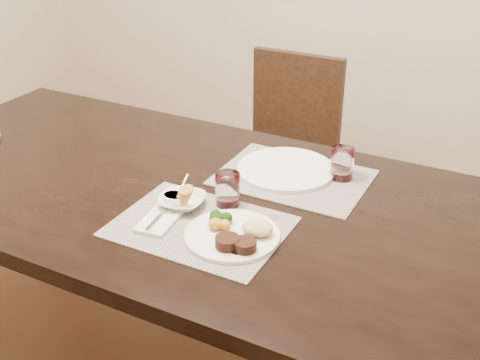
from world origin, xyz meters
The scene contains 12 objects.
dining_table centered at (0.00, 0.00, 0.67)m, with size 2.00×1.00×0.75m.
chair_far centered at (0.00, 0.93, 0.50)m, with size 0.42×0.42×0.90m.
placemat_near centered at (0.22, -0.17, 0.75)m, with size 0.46×0.34×0.00m, color gray.
placemat_far centered at (0.33, 0.22, 0.75)m, with size 0.46×0.34×0.00m, color gray.
dinner_plate centered at (0.33, -0.18, 0.77)m, with size 0.25×0.25×0.05m.
napkin_fork centered at (0.11, -0.20, 0.76)m, with size 0.11×0.17×0.02m.
steak_knife centered at (0.37, -0.18, 0.76)m, with size 0.03×0.24×0.01m.
cracker_bowl centered at (0.12, -0.10, 0.77)m, with size 0.16×0.16×0.06m.
sauce_ramekin centered at (0.09, -0.10, 0.77)m, with size 0.08×0.12×0.06m.
wine_glass_near centered at (0.23, -0.03, 0.80)m, with size 0.07×0.07×0.10m.
far_plate centered at (0.29, 0.25, 0.76)m, with size 0.31×0.31×0.01m, color silver.
wine_glass_far centered at (0.46, 0.28, 0.80)m, with size 0.07×0.07×0.10m.
Camera 1 is at (0.96, -1.35, 1.63)m, focal length 45.00 mm.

